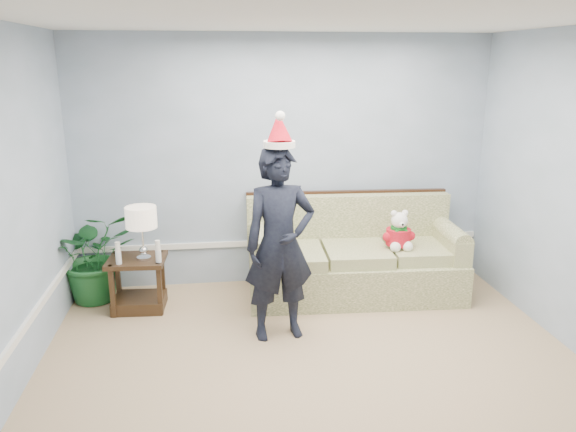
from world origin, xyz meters
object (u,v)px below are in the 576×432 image
(teddy_bear, at_px, (399,235))
(side_table, at_px, (139,289))
(man, at_px, (280,245))
(table_lamp, at_px, (141,220))
(sofa, at_px, (353,259))
(houseplant, at_px, (95,255))

(teddy_bear, bearing_deg, side_table, 177.39)
(man, bearing_deg, side_table, 142.18)
(side_table, bearing_deg, table_lamp, -30.55)
(sofa, height_order, teddy_bear, sofa)
(side_table, xyz_separation_m, teddy_bear, (2.65, -0.07, 0.48))
(side_table, xyz_separation_m, houseplant, (-0.45, 0.30, 0.27))
(table_lamp, relative_size, man, 0.31)
(table_lamp, height_order, man, man)
(sofa, bearing_deg, table_lamp, -172.46)
(houseplant, bearing_deg, teddy_bear, -6.83)
(sofa, distance_m, side_table, 2.24)
(table_lamp, height_order, houseplant, table_lamp)
(man, bearing_deg, table_lamp, 142.26)
(houseplant, relative_size, man, 0.56)
(table_lamp, xyz_separation_m, man, (1.26, -0.70, -0.08))
(side_table, bearing_deg, teddy_bear, -1.60)
(man, bearing_deg, houseplant, 141.13)
(man, relative_size, teddy_bear, 4.20)
(side_table, height_order, man, man)
(table_lamp, bearing_deg, houseplant, 147.20)
(man, height_order, teddy_bear, man)
(side_table, bearing_deg, man, -29.19)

